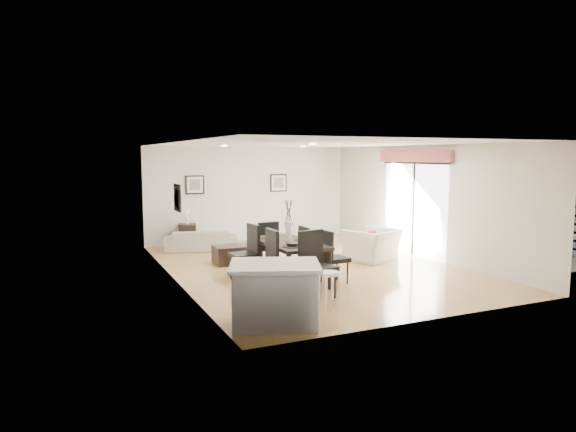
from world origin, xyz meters
name	(u,v)px	position (x,y,z in m)	size (l,w,h in m)	color
ground	(312,267)	(0.00, 0.00, 0.00)	(8.00, 8.00, 0.00)	tan
wall_back	(249,194)	(0.00, 4.00, 1.35)	(6.00, 0.04, 2.70)	beige
wall_front	(435,231)	(0.00, -4.00, 1.35)	(6.00, 0.04, 2.70)	beige
wall_left	(174,212)	(-3.00, 0.00, 1.35)	(0.04, 8.00, 2.70)	beige
wall_right	(423,201)	(3.00, 0.00, 1.35)	(0.04, 8.00, 2.70)	beige
ceiling	(312,144)	(0.00, 0.00, 2.70)	(6.00, 8.00, 0.02)	white
sofa	(201,240)	(-1.72, 2.98, 0.27)	(1.85, 0.72, 0.54)	gray
armchair	(373,245)	(1.62, 0.04, 0.37)	(1.14, 1.00, 0.74)	beige
courtyard_plant_a	(532,239)	(5.82, -0.81, 0.36)	(0.65, 0.56, 0.72)	#315323
courtyard_plant_b	(456,229)	(5.56, 1.64, 0.31)	(0.35, 0.35, 0.63)	#315323
dining_table	(289,246)	(-1.00, -0.97, 0.71)	(1.00, 1.92, 0.79)	black
dining_chair_wnear	(266,257)	(-1.66, -1.44, 0.63)	(0.51, 0.51, 1.12)	black
dining_chair_wfar	(248,249)	(-1.66, -0.49, 0.61)	(0.54, 0.54, 1.10)	black
dining_chair_enear	(331,254)	(-0.33, -1.45, 0.58)	(0.50, 0.50, 1.04)	black
dining_chair_efar	(309,247)	(-0.32, -0.50, 0.55)	(0.45, 0.45, 0.99)	black
dining_chair_head	(315,260)	(-1.02, -2.14, 0.64)	(0.62, 0.62, 1.15)	black
dining_chair_foot	(266,243)	(-0.99, 0.20, 0.59)	(0.49, 0.49, 1.05)	black
vase	(289,223)	(-1.00, -0.97, 1.15)	(0.89, 1.46, 0.82)	white
coffee_table	(237,254)	(-1.38, 1.06, 0.21)	(1.04, 0.62, 0.42)	black
side_table	(187,235)	(-1.91, 3.67, 0.31)	(0.46, 0.46, 0.62)	black
table_lamp	(187,214)	(-1.91, 3.67, 0.88)	(0.21, 0.21, 0.41)	white
cushion	(372,237)	(1.51, -0.07, 0.58)	(0.31, 0.10, 0.31)	#A31615
kitchen_island	(275,294)	(-2.23, -3.23, 0.46)	(1.56, 1.40, 0.90)	silver
bar_stool	(329,278)	(-1.34, -3.23, 0.60)	(0.32, 0.32, 0.69)	white
framed_print_back_left	(195,185)	(-1.60, 3.97, 1.65)	(0.52, 0.04, 0.52)	black
framed_print_back_right	(278,183)	(0.90, 3.97, 1.65)	(0.52, 0.04, 0.52)	black
framed_print_left_wall	(177,198)	(-2.97, -0.20, 1.65)	(0.04, 0.52, 0.52)	black
sliding_door	(414,188)	(2.96, 0.30, 1.66)	(0.12, 2.70, 2.57)	white
courtyard	(492,210)	(6.16, 0.87, 0.92)	(6.00, 6.00, 2.00)	gray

